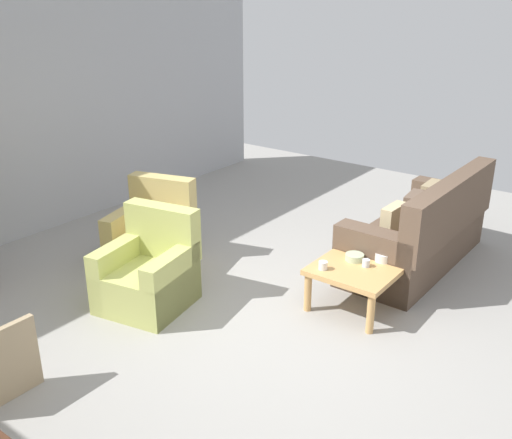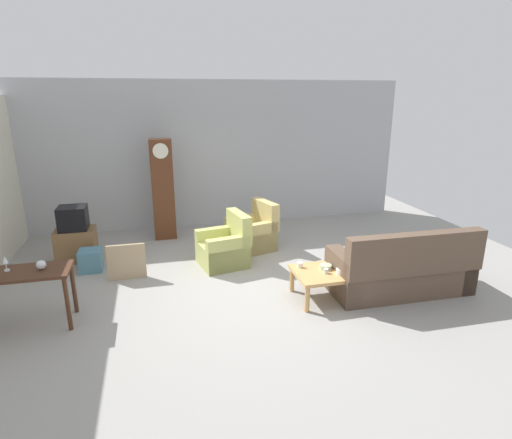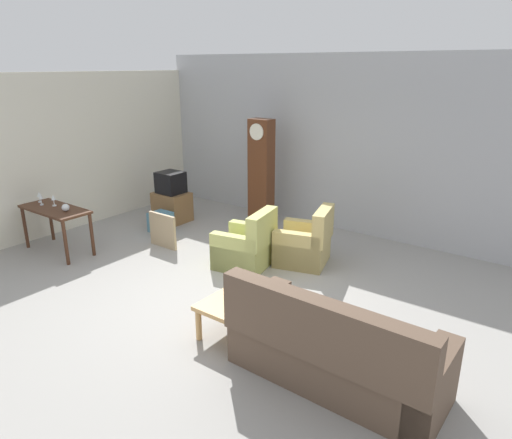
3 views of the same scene
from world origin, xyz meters
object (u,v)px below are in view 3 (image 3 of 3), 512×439
object	(u,v)px
console_table_dark	(55,214)
wine_glass_mid	(41,197)
cup_white_porcelain	(234,287)
couch_floral	(333,352)
armchair_olive_near	(246,248)
coffee_table_wood	(245,310)
storage_box_blue	(161,222)
tv_stand_cabinet	(172,207)
glass_dome_cloche	(66,208)
bowl_shallow_green	(250,300)
framed_picture_leaning	(163,231)
wine_glass_short	(53,199)
bowl_white_stacked	(248,312)
grandfather_clock	(261,174)
armchair_olive_far	(305,245)
cup_blue_rimmed	(238,304)
tv_crt	(171,182)
wine_glass_tall	(39,196)

from	to	relation	value
console_table_dark	wine_glass_mid	bearing A→B (deg)	-173.92
console_table_dark	cup_white_porcelain	bearing A→B (deg)	0.12
couch_floral	wine_glass_mid	size ratio (longest dim) A/B	9.95
armchair_olive_near	cup_white_porcelain	distance (m)	1.65
coffee_table_wood	storage_box_blue	bearing A→B (deg)	151.40
tv_stand_cabinet	glass_dome_cloche	size ratio (longest dim) A/B	5.64
storage_box_blue	cup_white_porcelain	bearing A→B (deg)	-28.10
storage_box_blue	wine_glass_mid	bearing A→B (deg)	-118.89
armchair_olive_near	bowl_shallow_green	size ratio (longest dim) A/B	5.16
framed_picture_leaning	couch_floral	bearing A→B (deg)	-20.45
console_table_dark	armchair_olive_near	bearing A→B (deg)	25.68
armchair_olive_near	coffee_table_wood	world-z (taller)	armchair_olive_near
couch_floral	storage_box_blue	world-z (taller)	couch_floral
wine_glass_short	tv_stand_cabinet	bearing A→B (deg)	79.00
bowl_white_stacked	bowl_shallow_green	distance (m)	0.27
grandfather_clock	bowl_white_stacked	xyz separation A→B (m)	(2.34, -3.47, -0.57)
wine_glass_short	armchair_olive_far	bearing A→B (deg)	28.36
cup_blue_rimmed	wine_glass_mid	world-z (taller)	wine_glass_mid
tv_crt	console_table_dark	bearing A→B (deg)	-98.18
storage_box_blue	cup_blue_rimmed	size ratio (longest dim) A/B	5.21
framed_picture_leaning	wine_glass_tall	size ratio (longest dim) A/B	3.32
framed_picture_leaning	wine_glass_tall	xyz separation A→B (m)	(-1.76, -1.14, 0.59)
framed_picture_leaning	grandfather_clock	bearing A→B (deg)	70.44
armchair_olive_far	tv_crt	size ratio (longest dim) A/B	2.02
tv_crt	framed_picture_leaning	distance (m)	1.52
storage_box_blue	bowl_shallow_green	size ratio (longest dim) A/B	2.08
glass_dome_cloche	wine_glass_short	xyz separation A→B (m)	(-0.41, 0.05, 0.07)
bowl_shallow_green	couch_floral	bearing A→B (deg)	-9.49
grandfather_clock	tv_stand_cabinet	distance (m)	1.96
bowl_white_stacked	wine_glass_short	world-z (taller)	wine_glass_short
console_table_dark	grandfather_clock	distance (m)	3.68
framed_picture_leaning	wine_glass_tall	world-z (taller)	wine_glass_tall
couch_floral	wine_glass_short	bearing A→B (deg)	175.88
grandfather_clock	framed_picture_leaning	size ratio (longest dim) A/B	3.43
tv_stand_cabinet	couch_floral	bearing A→B (deg)	-27.70
storage_box_blue	bowl_shallow_green	distance (m)	3.96
tv_crt	bowl_white_stacked	size ratio (longest dim) A/B	3.16
wine_glass_mid	cup_white_porcelain	bearing A→B (deg)	0.59
couch_floral	cup_white_porcelain	world-z (taller)	couch_floral
storage_box_blue	armchair_olive_far	bearing A→B (deg)	6.82
console_table_dark	storage_box_blue	distance (m)	1.87
cup_white_porcelain	bowl_white_stacked	xyz separation A→B (m)	(0.49, -0.37, 0.00)
cup_white_porcelain	wine_glass_mid	size ratio (longest dim) A/B	0.39
wine_glass_tall	cup_white_porcelain	bearing A→B (deg)	-0.43
armchair_olive_near	console_table_dark	distance (m)	3.23
coffee_table_wood	storage_box_blue	world-z (taller)	coffee_table_wood
storage_box_blue	armchair_olive_near	bearing A→B (deg)	-7.52
tv_stand_cabinet	wine_glass_tall	world-z (taller)	wine_glass_tall
armchair_olive_far	bowl_white_stacked	size ratio (longest dim) A/B	6.38
console_table_dark	wine_glass_short	distance (m)	0.27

